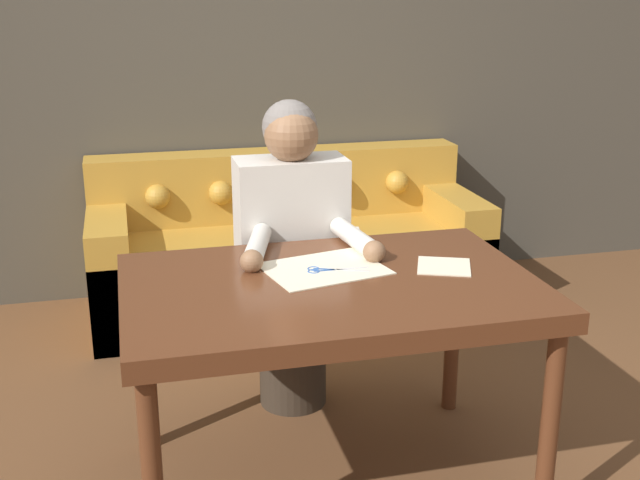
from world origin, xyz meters
TOP-DOWN VIEW (x-y plane):
  - wall_back at (0.00, 2.06)m, footprint 8.00×0.06m
  - dining_table at (0.06, -0.00)m, footprint 1.36×0.90m
  - couch at (0.26, 1.66)m, footprint 2.06×0.81m
  - person at (0.06, 0.59)m, footprint 0.51×0.63m
  - pattern_paper_main at (0.07, 0.12)m, footprint 0.45×0.38m
  - pattern_paper_offcut at (0.48, 0.04)m, footprint 0.24×0.24m
  - scissors at (0.08, 0.10)m, footprint 0.22×0.10m

SIDE VIEW (x-z plane):
  - couch at x=0.26m, z-range -0.11..0.71m
  - person at x=0.06m, z-range 0.02..1.30m
  - dining_table at x=0.06m, z-range 0.31..1.07m
  - pattern_paper_main at x=0.07m, z-range 0.76..0.77m
  - pattern_paper_offcut at x=0.48m, z-range 0.76..0.77m
  - scissors at x=0.08m, z-range 0.76..0.77m
  - wall_back at x=0.00m, z-range 0.00..2.60m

